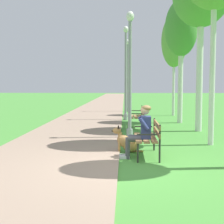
{
  "coord_description": "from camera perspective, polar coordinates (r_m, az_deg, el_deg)",
  "views": [
    {
      "loc": [
        -0.1,
        -6.67,
        1.73
      ],
      "look_at": [
        -0.48,
        3.26,
        0.9
      ],
      "focal_mm": 53.15,
      "sensor_mm": 36.0,
      "label": 1
    }
  ],
  "objects": [
    {
      "name": "person_seated_on_near_bench",
      "position": [
        7.79,
        5.03,
        -2.99
      ],
      "size": [
        0.74,
        0.49,
        1.25
      ],
      "color": "#4C4C51",
      "rests_on": "ground"
    },
    {
      "name": "birch_tree_fourth",
      "position": [
        15.35,
        11.83,
        13.74
      ],
      "size": [
        1.44,
        1.57,
        5.47
      ],
      "color": "silver",
      "rests_on": "ground"
    },
    {
      "name": "dog_shepherd",
      "position": [
        8.48,
        2.44,
        -5.22
      ],
      "size": [
        0.83,
        0.3,
        0.71
      ],
      "color": "#B27F47",
      "rests_on": "ground"
    },
    {
      "name": "ground_plane",
      "position": [
        6.89,
        3.0,
        -9.78
      ],
      "size": [
        120.0,
        120.0,
        0.0
      ],
      "primitive_type": "plane",
      "color": "#478E38"
    },
    {
      "name": "lamp_post_far",
      "position": [
        20.93,
        2.7,
        6.43
      ],
      "size": [
        0.24,
        0.24,
        4.52
      ],
      "color": "gray",
      "rests_on": "ground"
    },
    {
      "name": "paved_path",
      "position": [
        30.77,
        -1.09,
        1.59
      ],
      "size": [
        3.28,
        60.0,
        0.04
      ],
      "primitive_type": "cube",
      "color": "gray",
      "rests_on": "ground"
    },
    {
      "name": "birch_tree_fifth",
      "position": [
        18.78,
        10.66,
        11.85
      ],
      "size": [
        1.41,
        1.29,
        5.53
      ],
      "color": "silver",
      "rests_on": "ground"
    },
    {
      "name": "park_bench_mid",
      "position": [
        13.24,
        4.53,
        -0.52
      ],
      "size": [
        0.55,
        1.5,
        0.85
      ],
      "color": "olive",
      "rests_on": "ground"
    },
    {
      "name": "park_bench_near",
      "position": [
        8.05,
        6.42,
        -3.97
      ],
      "size": [
        0.55,
        1.5,
        0.85
      ],
      "color": "olive",
      "rests_on": "ground"
    },
    {
      "name": "lamp_post_mid",
      "position": [
        16.01,
        2.37,
        6.89
      ],
      "size": [
        0.24,
        0.24,
        4.49
      ],
      "color": "gray",
      "rests_on": "ground"
    },
    {
      "name": "lamp_post_near",
      "position": [
        10.6,
        3.1,
        6.66
      ],
      "size": [
        0.24,
        0.24,
        4.01
      ],
      "color": "gray",
      "rests_on": "ground"
    }
  ]
}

